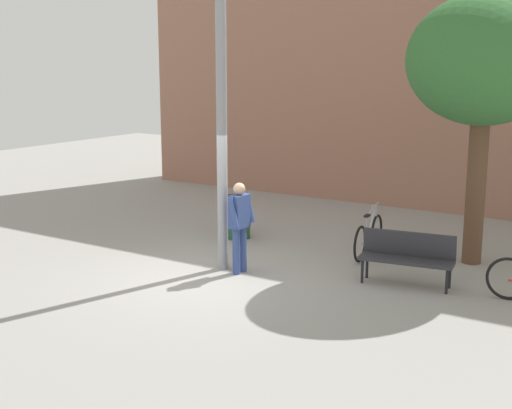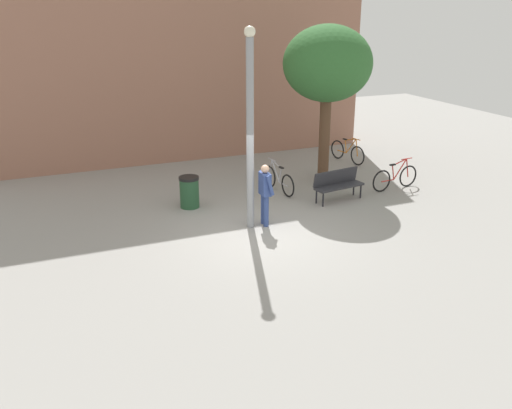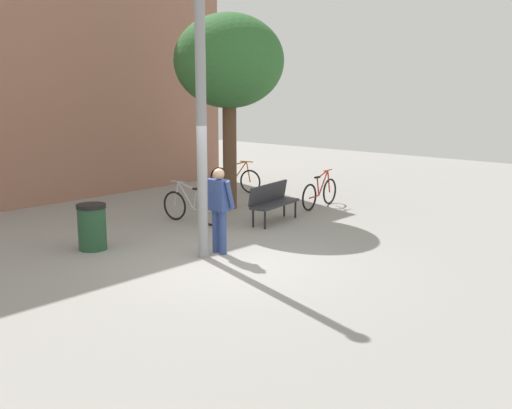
% 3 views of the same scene
% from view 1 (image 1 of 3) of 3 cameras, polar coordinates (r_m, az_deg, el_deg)
% --- Properties ---
extents(ground_plane, '(36.00, 36.00, 0.00)m').
position_cam_1_polar(ground_plane, '(12.60, -3.86, -5.95)').
color(ground_plane, gray).
extents(building_facade, '(14.86, 2.00, 8.18)m').
position_cam_1_polar(building_facade, '(19.53, 11.35, 12.32)').
color(building_facade, '#9E6B56').
rests_on(building_facade, ground_plane).
extents(lamppost, '(0.28, 0.28, 5.10)m').
position_cam_1_polar(lamppost, '(12.57, -2.81, 6.60)').
color(lamppost, gray).
rests_on(lamppost, ground_plane).
extents(person_by_lamppost, '(0.29, 0.60, 1.67)m').
position_cam_1_polar(person_by_lamppost, '(12.59, -1.34, -1.38)').
color(person_by_lamppost, '#334784').
rests_on(person_by_lamppost, ground_plane).
extents(park_bench, '(1.65, 0.71, 0.92)m').
position_cam_1_polar(park_bench, '(12.32, 12.25, -3.96)').
color(park_bench, '#2D2D33').
rests_on(park_bench, ground_plane).
extents(plaza_tree, '(2.81, 2.81, 5.02)m').
position_cam_1_polar(plaza_tree, '(13.54, 18.12, 10.99)').
color(plaza_tree, brown).
rests_on(plaza_tree, ground_plane).
extents(bicycle_silver, '(0.25, 1.80, 0.97)m').
position_cam_1_polar(bicycle_silver, '(14.07, 9.19, -2.55)').
color(bicycle_silver, black).
rests_on(bicycle_silver, ground_plane).
extents(trash_bin, '(0.58, 0.58, 0.92)m').
position_cam_1_polar(trash_bin, '(15.20, -1.53, -1.01)').
color(trash_bin, '#234C2D').
rests_on(trash_bin, ground_plane).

